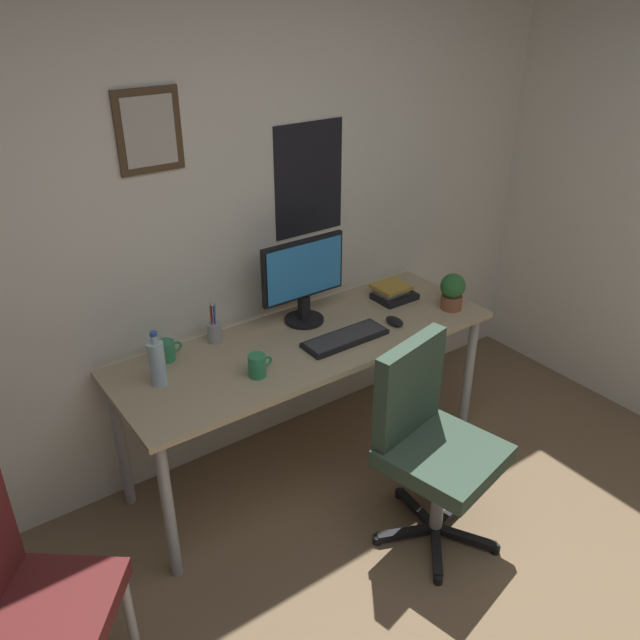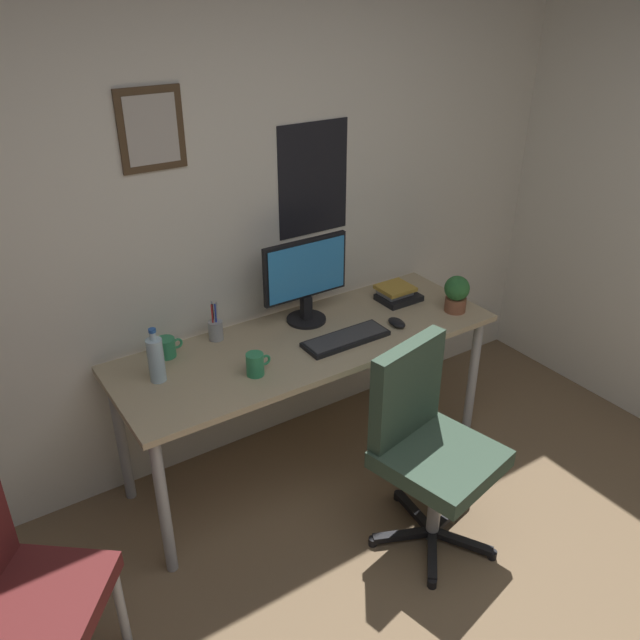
# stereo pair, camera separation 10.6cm
# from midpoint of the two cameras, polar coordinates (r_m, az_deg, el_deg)

# --- Properties ---
(wall_back) EXTENTS (4.40, 0.10, 2.60)m
(wall_back) POSITION_cam_midpoint_polar(r_m,az_deg,el_deg) (3.11, -8.76, 8.85)
(wall_back) COLOR silver
(wall_back) RESTS_ON ground_plane
(desk) EXTENTS (1.89, 0.66, 0.75)m
(desk) POSITION_cam_midpoint_polar(r_m,az_deg,el_deg) (3.18, -0.04, -2.89)
(desk) COLOR tan
(desk) RESTS_ON ground_plane
(office_chair) EXTENTS (0.58, 0.58, 0.95)m
(office_chair) POSITION_cam_midpoint_polar(r_m,az_deg,el_deg) (2.91, 10.32, -10.18)
(office_chair) COLOR #334738
(office_chair) RESTS_ON ground_plane
(side_chair) EXTENTS (0.59, 0.59, 0.88)m
(side_chair) POSITION_cam_midpoint_polar(r_m,az_deg,el_deg) (2.53, -23.85, -20.69)
(side_chair) COLOR #591E1E
(side_chair) RESTS_ON ground_plane
(monitor) EXTENTS (0.46, 0.20, 0.43)m
(monitor) POSITION_cam_midpoint_polar(r_m,az_deg,el_deg) (3.20, -0.32, 3.74)
(monitor) COLOR black
(monitor) RESTS_ON desk
(keyboard) EXTENTS (0.43, 0.15, 0.03)m
(keyboard) POSITION_cam_midpoint_polar(r_m,az_deg,el_deg) (3.12, 3.25, -1.64)
(keyboard) COLOR black
(keyboard) RESTS_ON desk
(computer_mouse) EXTENTS (0.06, 0.11, 0.04)m
(computer_mouse) POSITION_cam_midpoint_polar(r_m,az_deg,el_deg) (3.28, 7.65, -0.24)
(computer_mouse) COLOR black
(computer_mouse) RESTS_ON desk
(water_bottle) EXTENTS (0.07, 0.07, 0.25)m
(water_bottle) POSITION_cam_midpoint_polar(r_m,az_deg,el_deg) (2.85, -13.11, -3.35)
(water_bottle) COLOR silver
(water_bottle) RESTS_ON desk
(coffee_mug_near) EXTENTS (0.12, 0.08, 0.10)m
(coffee_mug_near) POSITION_cam_midpoint_polar(r_m,az_deg,el_deg) (2.86, -4.60, -3.88)
(coffee_mug_near) COLOR #2D8C59
(coffee_mug_near) RESTS_ON desk
(coffee_mug_far) EXTENTS (0.13, 0.09, 0.09)m
(coffee_mug_far) POSITION_cam_midpoint_polar(r_m,az_deg,el_deg) (3.05, -12.31, -2.36)
(coffee_mug_far) COLOR #2D8C59
(coffee_mug_far) RESTS_ON desk
(potted_plant) EXTENTS (0.13, 0.13, 0.19)m
(potted_plant) POSITION_cam_midpoint_polar(r_m,az_deg,el_deg) (3.44, 12.70, 2.33)
(potted_plant) COLOR brown
(potted_plant) RESTS_ON desk
(pen_cup) EXTENTS (0.07, 0.07, 0.20)m
(pen_cup) POSITION_cam_midpoint_polar(r_m,az_deg,el_deg) (3.15, -8.16, -0.81)
(pen_cup) COLOR #9EA0A5
(pen_cup) RESTS_ON desk
(book_stack_left) EXTENTS (0.22, 0.19, 0.08)m
(book_stack_left) POSITION_cam_midpoint_polar(r_m,az_deg,el_deg) (3.54, 7.60, 2.28)
(book_stack_left) COLOR black
(book_stack_left) RESTS_ON desk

